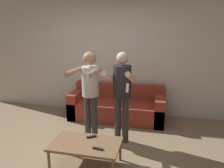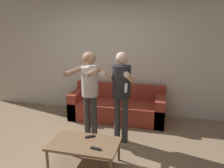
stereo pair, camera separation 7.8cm
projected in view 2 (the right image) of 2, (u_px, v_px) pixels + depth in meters
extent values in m
plane|color=#937A5B|center=(79.00, 160.00, 3.35)|extent=(14.00, 14.00, 0.00)
cube|color=silver|center=(112.00, 55.00, 5.00)|extent=(6.40, 0.06, 2.70)
cube|color=#9E3828|center=(117.00, 111.00, 4.81)|extent=(2.05, 0.77, 0.39)
cube|color=#9E3828|center=(120.00, 91.00, 5.00)|extent=(2.05, 0.16, 0.35)
cube|color=#9E3828|center=(78.00, 103.00, 5.00)|extent=(0.20, 0.77, 0.58)
cube|color=#9E3828|center=(160.00, 110.00, 4.57)|extent=(0.20, 0.77, 0.58)
cylinder|color=#383838|center=(87.00, 117.00, 3.95)|extent=(0.11, 0.11, 0.81)
cylinder|color=#383838|center=(94.00, 117.00, 3.92)|extent=(0.11, 0.11, 0.81)
cylinder|color=silver|center=(90.00, 81.00, 3.77)|extent=(0.29, 0.29, 0.52)
sphere|color=#A87A5B|center=(89.00, 58.00, 3.67)|extent=(0.22, 0.22, 0.22)
cylinder|color=#A87A5B|center=(73.00, 71.00, 3.47)|extent=(0.08, 0.59, 0.09)
cylinder|color=#A87A5B|center=(93.00, 72.00, 3.40)|extent=(0.08, 0.59, 0.09)
cube|color=white|center=(86.00, 77.00, 3.12)|extent=(0.04, 0.03, 0.13)
cylinder|color=#383838|center=(117.00, 119.00, 3.82)|extent=(0.11, 0.11, 0.84)
cylinder|color=#383838|center=(125.00, 120.00, 3.78)|extent=(0.11, 0.11, 0.84)
cylinder|color=#232328|center=(121.00, 81.00, 3.63)|extent=(0.30, 0.30, 0.53)
sphere|color=beige|center=(122.00, 58.00, 3.53)|extent=(0.20, 0.20, 0.20)
cylinder|color=beige|center=(107.00, 76.00, 3.38)|extent=(0.08, 0.56, 0.27)
cylinder|color=beige|center=(129.00, 77.00, 3.30)|extent=(0.08, 0.56, 0.27)
cube|color=white|center=(126.00, 88.00, 3.08)|extent=(0.04, 0.07, 0.13)
cube|color=#846042|center=(84.00, 144.00, 3.12)|extent=(0.99, 0.59, 0.04)
cylinder|color=#846042|center=(47.00, 161.00, 3.03)|extent=(0.04, 0.04, 0.34)
cylinder|color=#846042|center=(64.00, 143.00, 3.51)|extent=(0.04, 0.04, 0.34)
cylinder|color=#846042|center=(119.00, 150.00, 3.30)|extent=(0.04, 0.04, 0.34)
cube|color=black|center=(96.00, 149.00, 2.94)|extent=(0.15, 0.06, 0.02)
cube|color=black|center=(90.00, 136.00, 3.27)|extent=(0.14, 0.12, 0.02)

